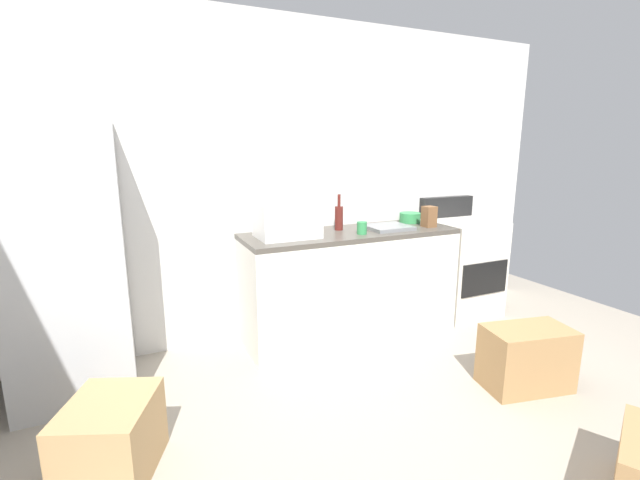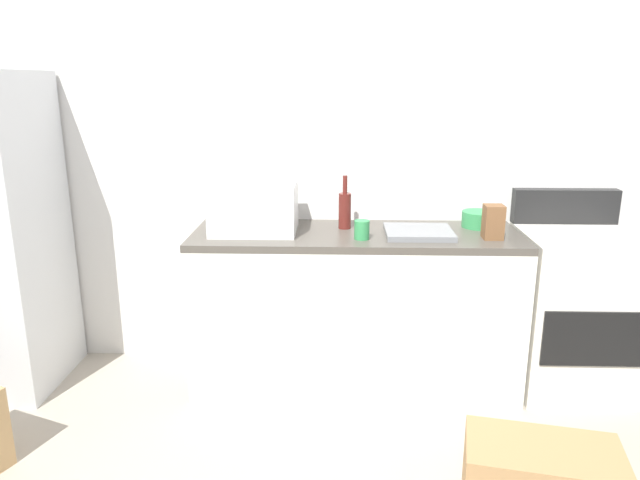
{
  "view_description": "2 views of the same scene",
  "coord_description": "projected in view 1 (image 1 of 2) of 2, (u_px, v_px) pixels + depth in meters",
  "views": [
    {
      "loc": [
        -1.39,
        -1.87,
        1.58
      ],
      "look_at": [
        -0.13,
        0.87,
        0.93
      ],
      "focal_mm": 24.19,
      "sensor_mm": 36.0,
      "label": 1
    },
    {
      "loc": [
        0.2,
        -1.95,
        1.71
      ],
      "look_at": [
        0.12,
        0.66,
        1.0
      ],
      "focal_mm": 33.22,
      "sensor_mm": 36.0,
      "label": 2
    }
  ],
  "objects": [
    {
      "name": "knife_block",
      "position": [
        429.0,
        217.0,
        3.74
      ],
      "size": [
        0.1,
        0.1,
        0.18
      ],
      "primitive_type": "cube",
      "color": "brown",
      "rests_on": "kitchen_counter"
    },
    {
      "name": "cardboard_box_medium",
      "position": [
        526.0,
        358.0,
        2.87
      ],
      "size": [
        0.61,
        0.42,
        0.42
      ],
      "primitive_type": "cube",
      "rotation": [
        0.0,
        0.0,
        -0.2
      ],
      "color": "#A37A4C",
      "rests_on": "ground_plane"
    },
    {
      "name": "cardboard_box_large",
      "position": [
        111.0,
        439.0,
        2.1
      ],
      "size": [
        0.54,
        0.58,
        0.39
      ],
      "primitive_type": "cube",
      "rotation": [
        0.0,
        0.0,
        -0.39
      ],
      "color": "tan",
      "rests_on": "ground_plane"
    },
    {
      "name": "wine_bottle",
      "position": [
        339.0,
        217.0,
        3.59
      ],
      "size": [
        0.07,
        0.07,
        0.3
      ],
      "color": "#591E19",
      "rests_on": "kitchen_counter"
    },
    {
      "name": "stove_oven",
      "position": [
        461.0,
        265.0,
        4.16
      ],
      "size": [
        0.6,
        0.61,
        1.1
      ],
      "color": "silver",
      "rests_on": "ground_plane"
    },
    {
      "name": "sink_basin",
      "position": [
        388.0,
        227.0,
        3.66
      ],
      "size": [
        0.36,
        0.32,
        0.03
      ],
      "primitive_type": "cube",
      "color": "slate",
      "rests_on": "kitchen_counter"
    },
    {
      "name": "coffee_mug",
      "position": [
        362.0,
        228.0,
        3.44
      ],
      "size": [
        0.08,
        0.08,
        0.1
      ],
      "primitive_type": "cylinder",
      "color": "#338C4C",
      "rests_on": "kitchen_counter"
    },
    {
      "name": "kitchen_counter",
      "position": [
        350.0,
        283.0,
        3.66
      ],
      "size": [
        1.8,
        0.6,
        0.9
      ],
      "color": "silver",
      "rests_on": "ground_plane"
    },
    {
      "name": "microwave",
      "position": [
        287.0,
        220.0,
        3.3
      ],
      "size": [
        0.46,
        0.34,
        0.27
      ],
      "primitive_type": "cube",
      "color": "white",
      "rests_on": "kitchen_counter"
    },
    {
      "name": "mixing_bowl",
      "position": [
        410.0,
        218.0,
        3.97
      ],
      "size": [
        0.19,
        0.19,
        0.09
      ],
      "primitive_type": "cylinder",
      "color": "#338C4C",
      "rests_on": "kitchen_counter"
    },
    {
      "name": "refrigerator",
      "position": [
        66.0,
        262.0,
        2.69
      ],
      "size": [
        0.68,
        0.66,
        1.76
      ],
      "primitive_type": "cube",
      "color": "silver",
      "rests_on": "ground_plane"
    },
    {
      "name": "wall_back",
      "position": [
        301.0,
        181.0,
        3.67
      ],
      "size": [
        5.0,
        0.1,
        2.6
      ],
      "primitive_type": "cube",
      "color": "silver",
      "rests_on": "ground_plane"
    },
    {
      "name": "ground_plane",
      "position": [
        400.0,
        419.0,
        2.56
      ],
      "size": [
        6.0,
        6.0,
        0.0
      ],
      "primitive_type": "plane",
      "color": "#9E9384"
    }
  ]
}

